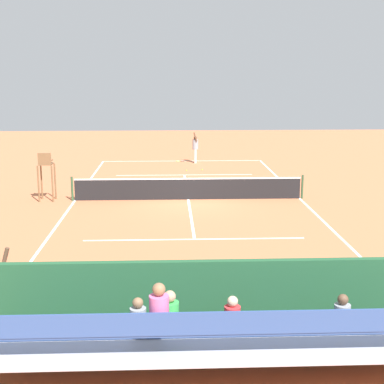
{
  "coord_description": "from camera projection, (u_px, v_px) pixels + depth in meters",
  "views": [
    {
      "loc": [
        0.85,
        24.18,
        5.55
      ],
      "look_at": [
        0.0,
        4.0,
        1.2
      ],
      "focal_mm": 52.29,
      "sensor_mm": 36.0,
      "label": 1
    }
  ],
  "objects": [
    {
      "name": "court_line_markings",
      "position": [
        188.0,
        199.0,
        24.86
      ],
      "size": [
        10.1,
        22.2,
        0.01
      ],
      "color": "white",
      "rests_on": "ground"
    },
    {
      "name": "tennis_net",
      "position": [
        188.0,
        188.0,
        24.72
      ],
      "size": [
        10.3,
        0.1,
        1.07
      ],
      "color": "black",
      "rests_on": "ground"
    },
    {
      "name": "ground_plane",
      "position": [
        188.0,
        199.0,
        24.82
      ],
      "size": [
        60.0,
        60.0,
        0.0
      ],
      "primitive_type": "plane",
      "color": "#CC7047"
    },
    {
      "name": "tennis_ball_far",
      "position": [
        202.0,
        170.0,
        32.24
      ],
      "size": [
        0.07,
        0.07,
        0.07
      ],
      "primitive_type": "sphere",
      "color": "#CCDB33",
      "rests_on": "ground"
    },
    {
      "name": "tennis_player",
      "position": [
        195.0,
        147.0,
        34.66
      ],
      "size": [
        0.38,
        0.54,
        1.93
      ],
      "color": "white",
      "rests_on": "ground"
    },
    {
      "name": "courtside_bench",
      "position": [
        313.0,
        313.0,
        11.83
      ],
      "size": [
        1.8,
        0.4,
        0.93
      ],
      "color": "#33383D",
      "rests_on": "ground"
    },
    {
      "name": "equipment_bag",
      "position": [
        226.0,
        333.0,
        11.71
      ],
      "size": [
        0.9,
        0.36,
        0.36
      ],
      "primitive_type": "cube",
      "color": "black",
      "rests_on": "ground"
    },
    {
      "name": "tennis_racket",
      "position": [
        178.0,
        161.0,
        35.42
      ],
      "size": [
        0.58,
        0.35,
        0.03
      ],
      "color": "black",
      "rests_on": "ground"
    },
    {
      "name": "backdrop_wall",
      "position": [
        213.0,
        309.0,
        10.94
      ],
      "size": [
        18.0,
        0.16,
        2.0
      ],
      "primitive_type": "cube",
      "color": "#235633",
      "rests_on": "ground"
    },
    {
      "name": "line_judge",
      "position": [
        3.0,
        292.0,
        11.76
      ],
      "size": [
        0.37,
        0.53,
        1.93
      ],
      "color": "#232328",
      "rests_on": "ground"
    },
    {
      "name": "tennis_ball_near",
      "position": [
        186.0,
        170.0,
        31.96
      ],
      "size": [
        0.07,
        0.07,
        0.07
      ],
      "primitive_type": "sphere",
      "color": "#CCDB33",
      "rests_on": "ground"
    },
    {
      "name": "umpire_chair",
      "position": [
        46.0,
        171.0,
        24.31
      ],
      "size": [
        0.67,
        0.67,
        2.14
      ],
      "color": "brown",
      "rests_on": "ground"
    },
    {
      "name": "bleacher_stand",
      "position": [
        219.0,
        346.0,
        9.66
      ],
      "size": [
        9.06,
        2.4,
        2.48
      ],
      "color": "#B2B2B7",
      "rests_on": "ground"
    }
  ]
}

